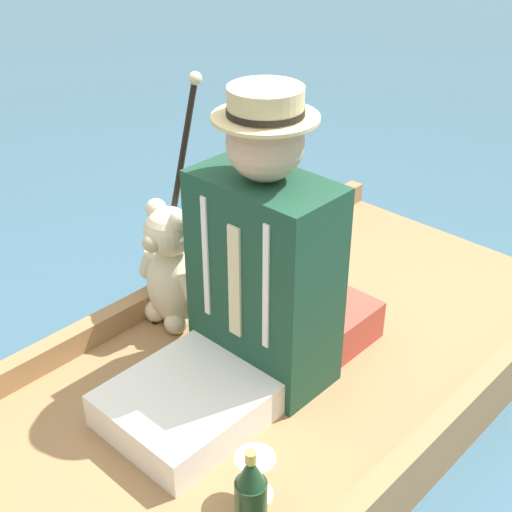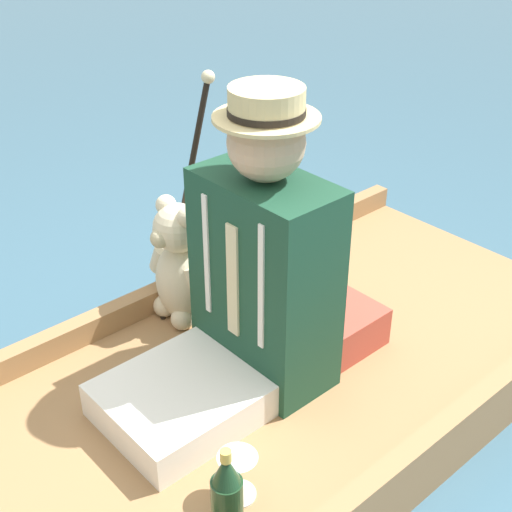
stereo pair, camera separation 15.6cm
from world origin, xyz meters
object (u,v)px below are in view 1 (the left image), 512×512
at_px(teddy_bear, 171,269).
at_px(champagne_bottle, 251,501).
at_px(seated_person, 250,283).
at_px(walking_cane, 178,183).
at_px(wine_glass, 255,468).

height_order(teddy_bear, champagne_bottle, teddy_bear).
relative_size(seated_person, teddy_bear, 2.01).
xyz_separation_m(seated_person, champagne_bottle, (-0.41, 0.43, -0.21)).
relative_size(walking_cane, champagne_bottle, 2.88).
xyz_separation_m(teddy_bear, wine_glass, (-0.72, 0.36, -0.11)).
relative_size(teddy_bear, walking_cane, 0.54).
height_order(walking_cane, champagne_bottle, walking_cane).
bearing_deg(wine_glass, champagne_bottle, 128.89).
height_order(seated_person, wine_glass, seated_person).
bearing_deg(seated_person, champagne_bottle, 143.90).
bearing_deg(champagne_bottle, seated_person, -46.50).
distance_m(seated_person, champagne_bottle, 0.64).
bearing_deg(seated_person, teddy_bear, 6.31).
height_order(wine_glass, champagne_bottle, champagne_bottle).
bearing_deg(seated_person, wine_glass, 145.17).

